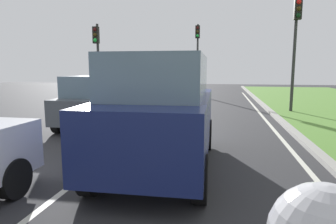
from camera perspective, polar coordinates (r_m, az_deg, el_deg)
name	(u,v)px	position (r m, az deg, el deg)	size (l,w,h in m)	color
ground_plane	(167,127)	(10.37, -0.14, -2.89)	(60.00, 60.00, 0.00)	#2D2D30
lane_line_center	(148,126)	(10.52, -3.90, -2.74)	(0.12, 32.00, 0.01)	silver
lane_line_right_edge	(275,131)	(10.35, 19.89, -3.40)	(0.12, 32.00, 0.01)	silver
curb_right	(291,129)	(10.44, 22.62, -3.13)	(0.24, 48.00, 0.12)	#9E9B93
car_suv_ahead	(161,112)	(5.93, -1.31, 0.05)	(2.03, 4.53, 2.28)	navy
car_hatchback_far	(95,102)	(10.60, -13.87, 1.94)	(1.77, 3.72, 1.78)	#474C51
traffic_light_near_right	(296,34)	(14.85, 23.46, 13.66)	(0.32, 0.50, 5.22)	#2D2D2D
traffic_light_overhead_left	(97,50)	(17.22, -13.54, 11.61)	(0.32, 0.50, 4.48)	#2D2D2D
traffic_light_far_median	(197,47)	(22.34, 5.71, 12.36)	(0.32, 0.50, 5.24)	#2D2D2D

